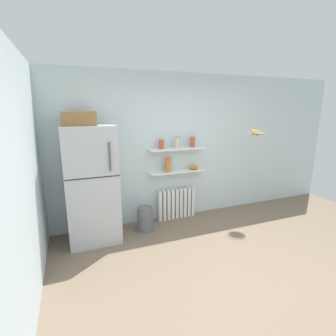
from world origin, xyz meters
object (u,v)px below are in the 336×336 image
at_px(radiator, 176,203).
at_px(storage_jar_2, 193,142).
at_px(shelf_bowl, 194,167).
at_px(hanging_fruit_basket, 256,133).
at_px(storage_jar_0, 161,144).
at_px(storage_jar_1, 177,142).
at_px(trash_bin, 145,219).
at_px(refrigerator, 91,182).
at_px(vase, 168,165).

relative_size(radiator, storage_jar_2, 3.54).
bearing_deg(shelf_bowl, radiator, 174.91).
height_order(storage_jar_2, hanging_fruit_basket, hanging_fruit_basket).
bearing_deg(storage_jar_2, shelf_bowl, 0.00).
relative_size(radiator, shelf_bowl, 4.35).
height_order(storage_jar_0, hanging_fruit_basket, hanging_fruit_basket).
relative_size(storage_jar_1, hanging_fruit_basket, 0.71).
relative_size(radiator, hanging_fruit_basket, 2.51).
height_order(storage_jar_1, trash_bin, storage_jar_1).
height_order(shelf_bowl, trash_bin, shelf_bowl).
bearing_deg(storage_jar_2, storage_jar_1, 180.00).
distance_m(storage_jar_1, storage_jar_2, 0.30).
relative_size(refrigerator, storage_jar_2, 9.75).
distance_m(storage_jar_2, trash_bin, 1.58).
bearing_deg(refrigerator, shelf_bowl, 6.90).
relative_size(storage_jar_1, trash_bin, 0.51).
xyz_separation_m(refrigerator, storage_jar_0, (1.20, 0.22, 0.48)).
relative_size(refrigerator, vase, 7.90).
height_order(storage_jar_0, vase, storage_jar_0).
bearing_deg(storage_jar_1, storage_jar_0, -180.00).
relative_size(storage_jar_0, vase, 0.71).
xyz_separation_m(storage_jar_1, storage_jar_2, (0.30, -0.00, -0.00)).
height_order(refrigerator, storage_jar_2, refrigerator).
distance_m(refrigerator, storage_jar_1, 1.59).
height_order(vase, shelf_bowl, vase).
xyz_separation_m(radiator, storage_jar_0, (-0.30, -0.03, 1.13)).
bearing_deg(refrigerator, hanging_fruit_basket, -4.35).
bearing_deg(vase, hanging_fruit_basket, -16.21).
distance_m(refrigerator, vase, 1.34).
bearing_deg(vase, shelf_bowl, 0.00).
height_order(refrigerator, shelf_bowl, refrigerator).
bearing_deg(storage_jar_0, hanging_fruit_basket, -15.08).
xyz_separation_m(storage_jar_2, hanging_fruit_basket, (1.02, -0.44, 0.15)).
bearing_deg(storage_jar_0, storage_jar_2, 0.00).
relative_size(storage_jar_2, shelf_bowl, 1.23).
height_order(radiator, storage_jar_1, storage_jar_1).
height_order(storage_jar_1, shelf_bowl, storage_jar_1).
xyz_separation_m(storage_jar_1, trash_bin, (-0.68, -0.24, -1.22)).
bearing_deg(storage_jar_0, trash_bin, -147.75).
xyz_separation_m(radiator, storage_jar_1, (-0.00, -0.03, 1.14)).
relative_size(refrigerator, storage_jar_1, 9.68).
distance_m(radiator, storage_jar_0, 1.17).
xyz_separation_m(radiator, vase, (-0.18, -0.03, 0.76)).
height_order(storage_jar_2, shelf_bowl, storage_jar_2).
distance_m(radiator, trash_bin, 0.73).
relative_size(refrigerator, trash_bin, 4.89).
bearing_deg(radiator, storage_jar_1, -90.00).
distance_m(trash_bin, hanging_fruit_basket, 2.43).
height_order(refrigerator, trash_bin, refrigerator).
bearing_deg(hanging_fruit_basket, storage_jar_1, 161.73).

